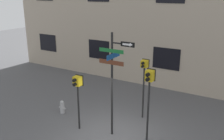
# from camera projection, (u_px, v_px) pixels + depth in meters

# --- Properties ---
(ground_plane) EXTENTS (60.00, 60.00, 0.00)m
(ground_plane) POSITION_uv_depth(u_px,v_px,m) (112.00, 138.00, 10.19)
(ground_plane) COLOR #515154
(street_sign_pole) EXTENTS (1.48, 0.95, 4.28)m
(street_sign_pole) POSITION_uv_depth(u_px,v_px,m) (114.00, 76.00, 9.66)
(street_sign_pole) COLOR black
(street_sign_pole) RESTS_ON ground_plane
(pedestrian_signal_left) EXTENTS (0.38, 0.40, 2.43)m
(pedestrian_signal_left) POSITION_uv_depth(u_px,v_px,m) (78.00, 88.00, 10.32)
(pedestrian_signal_left) COLOR black
(pedestrian_signal_left) RESTS_ON ground_plane
(pedestrian_signal_right) EXTENTS (0.35, 0.40, 2.97)m
(pedestrian_signal_right) POSITION_uv_depth(u_px,v_px,m) (149.00, 87.00, 9.34)
(pedestrian_signal_right) COLOR black
(pedestrian_signal_right) RESTS_ON ground_plane
(pedestrian_signal_across) EXTENTS (0.35, 0.40, 2.84)m
(pedestrian_signal_across) POSITION_uv_depth(u_px,v_px,m) (144.00, 74.00, 11.23)
(pedestrian_signal_across) COLOR black
(pedestrian_signal_across) RESTS_ON ground_plane
(fire_hydrant) EXTENTS (0.38, 0.22, 0.66)m
(fire_hydrant) POSITION_uv_depth(u_px,v_px,m) (62.00, 107.00, 12.20)
(fire_hydrant) COLOR #A5A5A8
(fire_hydrant) RESTS_ON ground_plane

